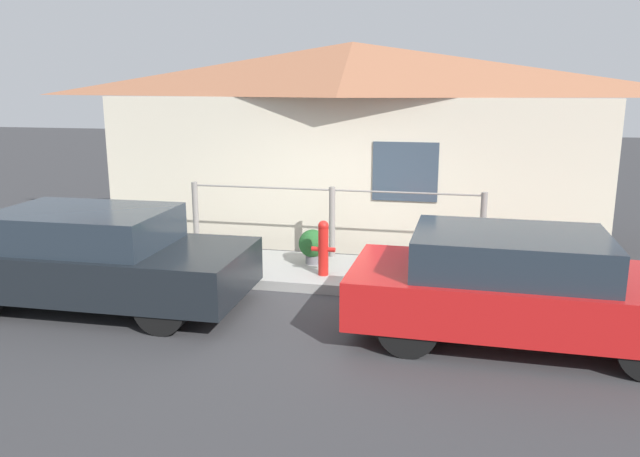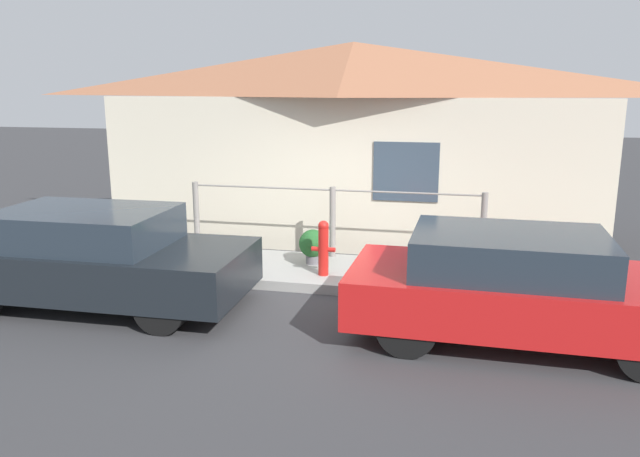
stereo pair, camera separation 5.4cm
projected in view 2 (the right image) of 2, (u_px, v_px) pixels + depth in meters
name	position (u px, v px, depth m)	size (l,w,h in m)	color
ground_plane	(311.00, 294.00, 8.96)	(60.00, 60.00, 0.00)	#38383A
sidewalk	(323.00, 272.00, 9.73)	(24.00, 1.67, 0.15)	#9E9E99
house	(352.00, 83.00, 11.33)	(9.30, 2.23, 3.69)	beige
fence	(333.00, 219.00, 10.22)	(4.90, 0.10, 1.17)	gray
car_left	(95.00, 257.00, 8.38)	(4.08, 1.83, 1.32)	black
car_right	(517.00, 286.00, 7.21)	(3.98, 1.84, 1.29)	red
fire_hydrant	(323.00, 247.00, 9.26)	(0.36, 0.16, 0.83)	red
potted_plant_near_hydrant	(313.00, 245.00, 9.88)	(0.45, 0.45, 0.55)	slate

